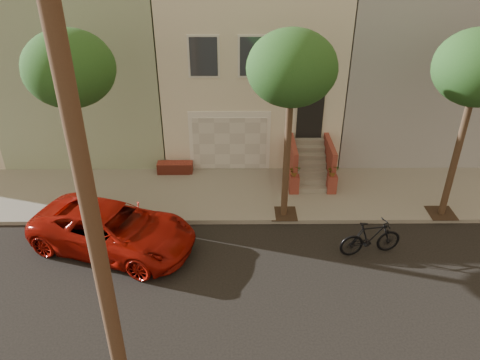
{
  "coord_description": "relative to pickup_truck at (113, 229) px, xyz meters",
  "views": [
    {
      "loc": [
        -0.62,
        -9.45,
        9.25
      ],
      "look_at": [
        -0.53,
        3.0,
        2.04
      ],
      "focal_mm": 34.72,
      "sensor_mm": 36.0,
      "label": 1
    }
  ],
  "objects": [
    {
      "name": "ground",
      "position": [
        4.47,
        -2.27,
        -0.72
      ],
      "size": [
        90.0,
        90.0,
        0.0
      ],
      "primitive_type": "plane",
      "color": "black",
      "rests_on": "ground"
    },
    {
      "name": "sidewalk",
      "position": [
        4.47,
        3.08,
        -0.64
      ],
      "size": [
        40.0,
        3.7,
        0.15
      ],
      "primitive_type": "cube",
      "color": "gray",
      "rests_on": "ground"
    },
    {
      "name": "house_row",
      "position": [
        4.47,
        8.92,
        2.93
      ],
      "size": [
        33.1,
        11.7,
        7.0
      ],
      "color": "beige",
      "rests_on": "sidewalk"
    },
    {
      "name": "tree_left",
      "position": [
        -1.03,
        1.63,
        4.54
      ],
      "size": [
        2.7,
        2.57,
        6.3
      ],
      "color": "#2D2116",
      "rests_on": "sidewalk"
    },
    {
      "name": "tree_mid",
      "position": [
        5.47,
        1.63,
        4.54
      ],
      "size": [
        2.7,
        2.57,
        6.3
      ],
      "color": "#2D2116",
      "rests_on": "sidewalk"
    },
    {
      "name": "tree_right",
      "position": [
        10.97,
        1.63,
        4.54
      ],
      "size": [
        2.7,
        2.57,
        6.3
      ],
      "color": "#2D2116",
      "rests_on": "sidewalk"
    },
    {
      "name": "pickup_truck",
      "position": [
        0.0,
        0.0,
        0.0
      ],
      "size": [
        5.66,
        3.95,
        1.44
      ],
      "primitive_type": "imported",
      "rotation": [
        0.0,
        0.0,
        1.24
      ],
      "color": "maroon",
      "rests_on": "ground"
    },
    {
      "name": "motorcycle",
      "position": [
        7.95,
        -0.34,
        -0.12
      ],
      "size": [
        2.05,
        0.9,
        1.19
      ],
      "primitive_type": "imported",
      "rotation": [
        0.0,
        0.0,
        1.75
      ],
      "color": "black",
      "rests_on": "ground"
    }
  ]
}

